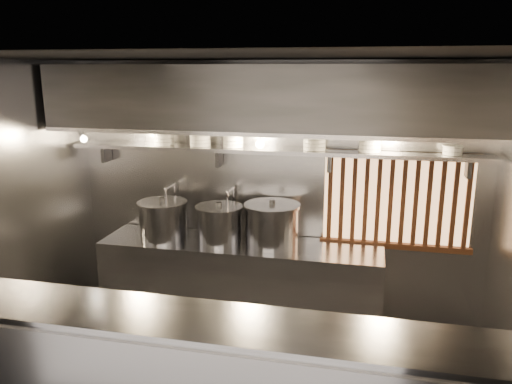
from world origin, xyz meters
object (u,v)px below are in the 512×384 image
at_px(heat_lamp, 82,133).
at_px(stock_pot_mid, 272,224).
at_px(pendant_bulb, 260,144).
at_px(stock_pot_left, 163,220).

distance_m(heat_lamp, stock_pot_mid, 2.18).
bearing_deg(pendant_bulb, stock_pot_mid, -8.59).
distance_m(pendant_bulb, stock_pot_left, 1.36).
height_order(pendant_bulb, stock_pot_left, pendant_bulb).
distance_m(stock_pot_left, stock_pot_mid, 1.19).
xyz_separation_m(heat_lamp, pendant_bulb, (1.80, 0.35, -0.11)).
bearing_deg(stock_pot_left, stock_pot_mid, 4.38).
relative_size(pendant_bulb, stock_pot_left, 0.27).
bearing_deg(heat_lamp, stock_pot_left, 17.71).
relative_size(heat_lamp, pendant_bulb, 1.87).
relative_size(stock_pot_left, stock_pot_mid, 0.89).
bearing_deg(stock_pot_mid, stock_pot_left, -175.62).
bearing_deg(pendant_bulb, heat_lamp, -169.00).
height_order(heat_lamp, pendant_bulb, heat_lamp).
xyz_separation_m(pendant_bulb, stock_pot_mid, (0.14, -0.02, -0.84)).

